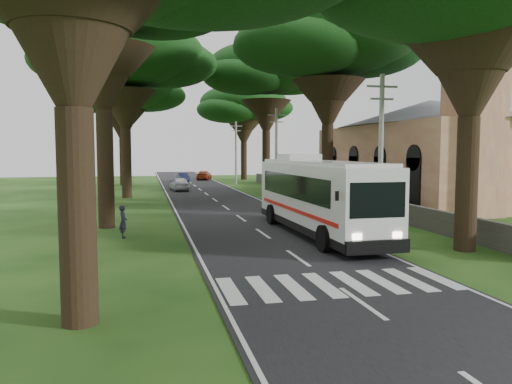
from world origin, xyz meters
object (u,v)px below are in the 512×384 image
coach_bus (318,195)px  pedestrian (123,222)px  pole_near (381,153)px  pole_far (236,151)px  distant_car_b (183,177)px  church (431,143)px  pole_mid (276,152)px  distant_car_c (204,175)px  distant_car_a (179,184)px

coach_bus → pedestrian: size_ratio=7.95×
pole_near → pole_far: 40.00m
pole_near → pedestrian: (-12.46, 2.35, -3.37)m
distant_car_b → pedestrian: bearing=-105.3°
pole_near → pedestrian: 13.12m
church → pole_mid: bearing=160.2°
church → distant_car_c: size_ratio=5.39×
pole_mid → coach_bus: 19.08m
distant_car_a → distant_car_b: bearing=-100.1°
church → pole_mid: size_ratio=3.00×
pole_far → pedestrian: bearing=-108.3°
distant_car_b → distant_car_a: bearing=-102.9°
pole_near → pedestrian: size_ratio=4.96×
distant_car_a → pedestrian: pedestrian is taller
coach_bus → distant_car_c: coach_bus is taller
distant_car_a → distant_car_b: 15.42m
pole_mid → pole_far: size_ratio=1.00×
pole_near → church: bearing=51.5°
pedestrian → distant_car_a: bearing=-16.8°
pole_near → coach_bus: size_ratio=0.62×
distant_car_b → distant_car_c: size_ratio=0.83×
pole_near → distant_car_b: pole_near is taller
coach_bus → distant_car_a: coach_bus is taller
pole_far → distant_car_b: (-6.30, 6.27, -3.54)m
distant_car_c → pedestrian: 48.81m
pole_far → church: bearing=-63.2°
pole_far → distant_car_a: bearing=-130.7°
pole_mid → pedestrian: bearing=-125.2°
church → pole_near: church is taller
church → pole_far: size_ratio=3.00×
pole_near → distant_car_a: size_ratio=1.87×
pole_far → distant_car_c: size_ratio=1.80×
coach_bus → distant_car_a: (-5.01, 29.67, -1.27)m
pole_near → pole_mid: (0.00, 20.00, 0.00)m
coach_bus → pedestrian: coach_bus is taller
church → distant_car_a: 25.70m
church → distant_car_b: (-18.66, 30.72, -4.27)m
distant_car_a → distant_car_c: (4.90, 19.30, -0.08)m
pedestrian → distant_car_c: bearing=-18.8°
coach_bus → distant_car_a: size_ratio=3.00×
church → coach_bus: 21.04m
pole_mid → distant_car_b: (-6.30, 26.27, -3.54)m
pole_mid → pedestrian: size_ratio=4.96×
distant_car_c → pedestrian: size_ratio=2.76×
church → distant_car_a: (-20.17, 15.37, -4.15)m
church → pole_far: bearing=116.8°
coach_bus → pedestrian: 9.80m
distant_car_b → pedestrian: pedestrian is taller
pole_mid → distant_car_c: (-2.91, 30.22, -3.50)m
pole_mid → pole_far: same height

